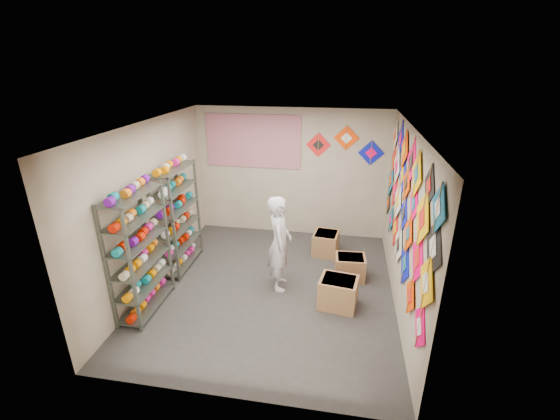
% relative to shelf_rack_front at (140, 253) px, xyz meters
% --- Properties ---
extents(ground, '(4.50, 4.50, 0.00)m').
position_rel_shelf_rack_front_xyz_m(ground, '(1.78, 0.85, -0.95)').
color(ground, '#2F2C29').
extents(room_walls, '(4.50, 4.50, 4.50)m').
position_rel_shelf_rack_front_xyz_m(room_walls, '(1.78, 0.85, 0.69)').
color(room_walls, tan).
rests_on(room_walls, ground).
extents(shelf_rack_front, '(0.40, 1.10, 1.90)m').
position_rel_shelf_rack_front_xyz_m(shelf_rack_front, '(0.00, 0.00, 0.00)').
color(shelf_rack_front, '#4C5147').
rests_on(shelf_rack_front, ground).
extents(shelf_rack_back, '(0.40, 1.10, 1.90)m').
position_rel_shelf_rack_front_xyz_m(shelf_rack_back, '(0.00, 1.30, 0.00)').
color(shelf_rack_back, '#4C5147').
rests_on(shelf_rack_back, ground).
extents(string_spools, '(0.12, 2.36, 0.12)m').
position_rel_shelf_rack_front_xyz_m(string_spools, '(-0.00, 0.65, 0.10)').
color(string_spools, '#E91F92').
rests_on(string_spools, ground).
extents(kite_wall_display, '(0.06, 4.28, 2.04)m').
position_rel_shelf_rack_front_xyz_m(kite_wall_display, '(3.76, 0.86, 0.71)').
color(kite_wall_display, '#FF005A').
rests_on(kite_wall_display, room_walls).
extents(back_wall_kites, '(1.56, 0.02, 0.79)m').
position_rel_shelf_rack_front_xyz_m(back_wall_kites, '(2.87, 3.09, 1.03)').
color(back_wall_kites, red).
rests_on(back_wall_kites, room_walls).
extents(poster, '(2.00, 0.01, 1.10)m').
position_rel_shelf_rack_front_xyz_m(poster, '(0.98, 3.08, 1.05)').
color(poster, '#844AA2').
rests_on(poster, room_walls).
extents(shopkeeper, '(0.71, 0.57, 1.62)m').
position_rel_shelf_rack_front_xyz_m(shopkeeper, '(1.91, 0.93, -0.14)').
color(shopkeeper, silver).
rests_on(shopkeeper, ground).
extents(carton_a, '(0.63, 0.55, 0.47)m').
position_rel_shelf_rack_front_xyz_m(carton_a, '(2.90, 0.55, -0.71)').
color(carton_a, brown).
rests_on(carton_a, ground).
extents(carton_b, '(0.53, 0.44, 0.42)m').
position_rel_shelf_rack_front_xyz_m(carton_b, '(3.08, 1.39, -0.74)').
color(carton_b, brown).
rests_on(carton_b, ground).
extents(carton_c, '(0.52, 0.56, 0.44)m').
position_rel_shelf_rack_front_xyz_m(carton_c, '(2.61, 2.21, -0.73)').
color(carton_c, brown).
rests_on(carton_c, ground).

